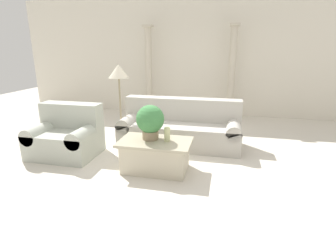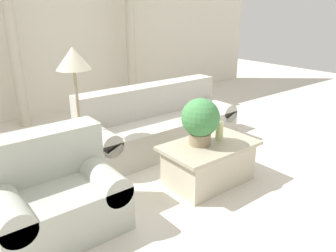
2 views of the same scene
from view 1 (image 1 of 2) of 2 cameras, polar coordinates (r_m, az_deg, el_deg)
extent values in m
plane|color=silver|center=(4.68, -1.50, -6.56)|extent=(16.00, 16.00, 0.00)
cube|color=silver|center=(7.54, 4.75, 14.74)|extent=(10.00, 0.06, 3.20)
cube|color=#B7B2A8|center=(5.11, 2.54, -1.85)|extent=(2.30, 0.86, 0.45)
cube|color=#B7B2A8|center=(5.26, 3.14, 3.72)|extent=(2.30, 0.30, 0.44)
cylinder|color=#B7B2A8|center=(5.31, -8.24, 0.97)|extent=(0.28, 0.86, 0.28)
cylinder|color=#B7B2A8|center=(4.98, 14.10, -0.43)|extent=(0.28, 0.86, 0.28)
cube|color=#B2B6A9|center=(4.99, -21.46, -3.51)|extent=(1.12, 0.86, 0.45)
cube|color=#B2B6A9|center=(5.08, -20.26, 2.26)|extent=(1.12, 0.30, 0.44)
cylinder|color=#B2B6A9|center=(5.17, -25.54, -0.97)|extent=(0.28, 0.86, 0.28)
cylinder|color=#B2B6A9|center=(4.71, -17.48, -1.71)|extent=(0.28, 0.86, 0.28)
cube|color=beige|center=(4.10, -2.74, -6.68)|extent=(0.97, 0.59, 0.44)
cube|color=#B3A98F|center=(4.01, -2.79, -3.49)|extent=(1.10, 0.67, 0.04)
cylinder|color=#937F60|center=(4.07, -3.84, -1.91)|extent=(0.25, 0.25, 0.14)
sphere|color=#428447|center=(3.99, -3.90, 1.52)|extent=(0.43, 0.43, 0.43)
cylinder|color=beige|center=(3.95, -0.17, -1.82)|extent=(0.09, 0.09, 0.22)
cylinder|color=gray|center=(5.53, -9.95, -2.93)|extent=(0.22, 0.22, 0.03)
cylinder|color=gray|center=(5.35, -10.29, 3.57)|extent=(0.04, 0.04, 1.26)
cone|color=beige|center=(5.24, -10.73, 11.65)|extent=(0.40, 0.40, 0.26)
cylinder|color=beige|center=(7.37, -4.21, 11.45)|extent=(0.18, 0.18, 2.36)
cube|color=beige|center=(7.36, -4.43, 20.88)|extent=(0.26, 0.26, 0.06)
cylinder|color=beige|center=(7.06, 13.67, 10.80)|extent=(0.18, 0.18, 2.36)
cube|color=beige|center=(7.05, 14.38, 20.63)|extent=(0.26, 0.26, 0.06)
camera|label=2|loc=(3.72, -59.73, 10.29)|focal=35.00mm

